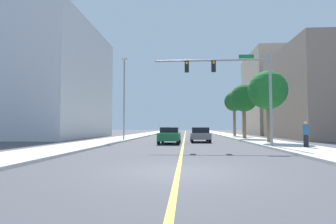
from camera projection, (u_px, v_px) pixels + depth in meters
ground at (185, 135)px, 51.18m from camera, size 192.00×192.00×0.00m
sidewalk_left at (143, 135)px, 51.71m from camera, size 3.84×168.00×0.15m
sidewalk_right at (228, 135)px, 50.65m from camera, size 3.84×168.00×0.15m
lane_marking_center at (185, 135)px, 51.18m from camera, size 0.16×144.00×0.01m
building_left_near at (39, 82)px, 38.91m from camera, size 15.66×19.76×15.74m
building_right_far at (286, 94)px, 53.68m from camera, size 14.10×15.20×15.90m
traffic_signal_mast at (236, 79)px, 20.18m from camera, size 8.60×0.36×6.77m
street_lamp at (124, 95)px, 30.02m from camera, size 0.56×0.28×8.98m
palm_near at (268, 90)px, 24.94m from camera, size 3.51×3.51×6.49m
palm_mid at (244, 98)px, 33.58m from camera, size 3.33×3.33×6.59m
palm_far at (234, 102)px, 42.19m from camera, size 3.03×3.03×6.83m
car_gray at (200, 134)px, 27.68m from camera, size 1.95×4.21×1.47m
car_green at (170, 135)px, 25.01m from camera, size 1.91×4.60×1.47m
car_blue at (166, 132)px, 46.23m from camera, size 1.91×3.98×1.47m
pedestrian at (306, 134)px, 18.60m from camera, size 0.38×0.38×1.73m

